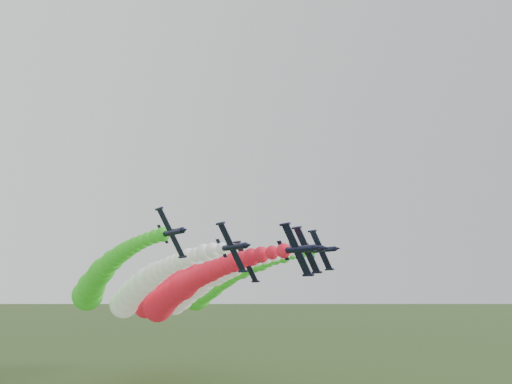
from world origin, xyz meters
TOP-DOWN VIEW (x-y plane):
  - jet_lead at (5.58, 45.16)m, footprint 15.53×87.78m
  - jet_inner_left at (-1.04, 55.69)m, footprint 15.56×87.81m
  - jet_inner_right at (14.95, 51.29)m, footprint 14.89×87.13m
  - jet_outer_left at (-10.87, 62.96)m, footprint 15.86×88.10m
  - jet_outer_right at (29.14, 64.34)m, footprint 15.49×87.73m
  - jet_trail at (12.82, 71.60)m, footprint 15.08×87.33m

SIDE VIEW (x-z plane):
  - jet_trail at x=12.82m, z-range 15.93..37.16m
  - jet_lead at x=5.58m, z-range 16.27..37.95m
  - jet_inner_left at x=-1.04m, z-range 17.40..39.10m
  - jet_inner_right at x=14.95m, z-range 18.04..39.07m
  - jet_outer_right at x=29.14m, z-range 18.49..40.12m
  - jet_outer_left at x=-10.87m, z-range 19.68..41.68m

